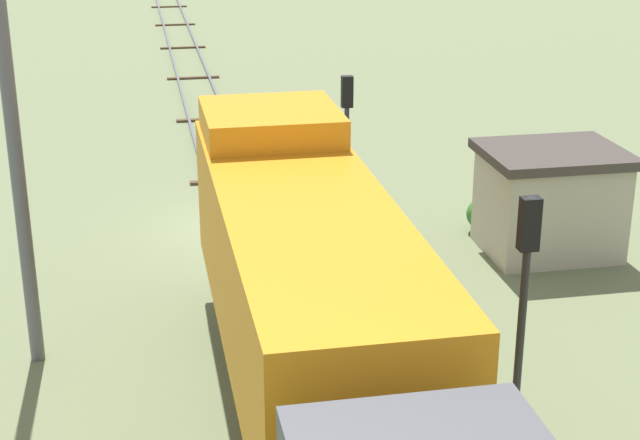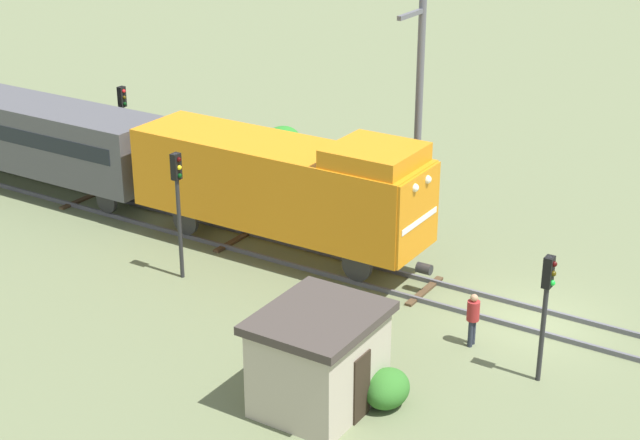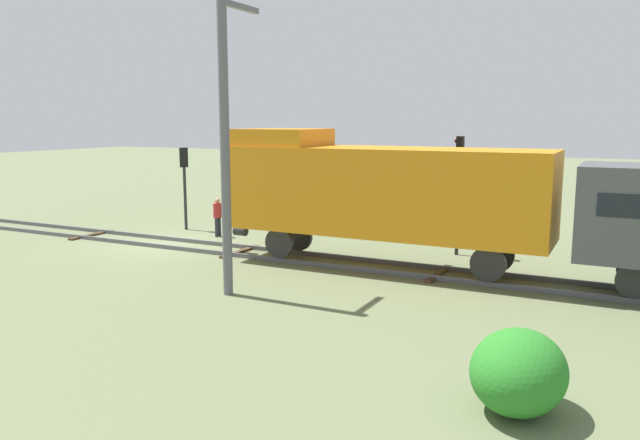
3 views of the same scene
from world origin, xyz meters
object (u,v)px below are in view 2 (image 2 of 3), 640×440
Objects in this scene: locomotive at (283,183)px; traffic_signal_far at (123,113)px; traffic_signal_near at (546,295)px; passenger_car_leading at (20,129)px; catenary_mast at (418,111)px; traffic_signal_mid at (178,193)px; worker_near_track at (473,316)px; relay_hut at (319,359)px.

traffic_signal_far is (3.60, 10.84, -0.05)m from locomotive.
traffic_signal_near is 0.98× the size of traffic_signal_far.
passenger_car_leading is (0.00, 13.34, -0.25)m from locomotive.
catenary_mast is at bearing -72.88° from passenger_car_leading.
traffic_signal_far is at bearing 51.94° from traffic_signal_mid.
locomotive is 6.82× the size of worker_near_track.
relay_hut is at bearing -105.00° from worker_near_track.
passenger_car_leading is 21.94m from worker_near_track.
catenary_mast is at bearing -28.93° from traffic_signal_mid.
passenger_car_leading is 3.67× the size of traffic_signal_near.
traffic_signal_mid reaches higher than traffic_signal_far.
traffic_signal_mid reaches higher than traffic_signal_near.
traffic_signal_mid is 1.15× the size of traffic_signal_far.
traffic_signal_far is 20.25m from worker_near_track.
traffic_signal_far is 13.75m from catenary_mast.
traffic_signal_mid is at bearing -106.56° from passenger_car_leading.
passenger_car_leading is 16.91m from catenary_mast.
traffic_signal_far is (7.00, 8.94, -0.38)m from traffic_signal_mid.
traffic_signal_far is 0.45× the size of catenary_mast.
locomotive reaches higher than traffic_signal_near.
locomotive is 11.43m from traffic_signal_far.
traffic_signal_mid reaches higher than worker_near_track.
locomotive is 13.34m from passenger_car_leading.
relay_hut is at bearing -140.23° from locomotive.
locomotive is 3.31× the size of relay_hut.
worker_near_track is (-2.40, -21.76, -1.53)m from passenger_car_leading.
relay_hut is (-5.10, 2.18, 0.40)m from worker_near_track.
traffic_signal_near is (-3.20, -10.83, -0.11)m from locomotive.
passenger_car_leading is 3.59× the size of traffic_signal_far.
traffic_signal_far is 1.11× the size of relay_hut.
locomotive is at bearing -108.36° from traffic_signal_far.
traffic_signal_near is at bearing -89.10° from traffic_signal_mid.
traffic_signal_near is 12.75m from traffic_signal_mid.
traffic_signal_far is at bearing 71.64° from locomotive.
relay_hut reaches higher than worker_near_track.
traffic_signal_near reaches higher than worker_near_track.
traffic_signal_mid is 10.58m from worker_near_track.
locomotive is at bearing -29.25° from traffic_signal_mid.
traffic_signal_far reaches higher than worker_near_track.
passenger_car_leading reaches higher than relay_hut.
traffic_signal_far is at bearing 72.58° from traffic_signal_near.
traffic_signal_far is (6.80, 21.68, 0.05)m from traffic_signal_near.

